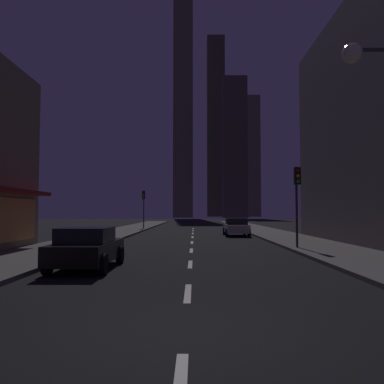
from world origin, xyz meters
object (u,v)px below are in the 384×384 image
at_px(traffic_light_near_right, 297,189).
at_px(street_lamp_right, 381,102).
at_px(car_parked_far, 236,227).
at_px(car_parked_near, 87,248).
at_px(fire_hydrant_far_left, 104,235).
at_px(traffic_light_far_left, 144,201).

distance_m(traffic_light_near_right, street_lamp_right, 9.66).
distance_m(car_parked_far, street_lamp_right, 21.99).
distance_m(car_parked_near, car_parked_far, 19.92).
bearing_deg(fire_hydrant_far_left, car_parked_near, -79.59).
xyz_separation_m(fire_hydrant_far_left, street_lamp_right, (11.28, -15.43, 4.61)).
distance_m(car_parked_far, traffic_light_near_right, 12.40).
height_order(car_parked_near, street_lamp_right, street_lamp_right).
height_order(car_parked_near, traffic_light_far_left, traffic_light_far_left).
xyz_separation_m(car_parked_near, car_parked_far, (7.20, 18.57, 0.00)).
bearing_deg(car_parked_near, fire_hydrant_far_left, 100.41).
bearing_deg(street_lamp_right, traffic_light_near_right, 89.27).
bearing_deg(traffic_light_far_left, traffic_light_near_right, -64.41).
bearing_deg(fire_hydrant_far_left, traffic_light_near_right, -27.61).
distance_m(car_parked_far, fire_hydrant_far_left, 11.27).
bearing_deg(fire_hydrant_far_left, street_lamp_right, -53.84).
relative_size(fire_hydrant_far_left, traffic_light_far_left, 0.16).
distance_m(traffic_light_near_right, traffic_light_far_left, 25.47).
bearing_deg(street_lamp_right, car_parked_near, 162.04).
bearing_deg(traffic_light_far_left, car_parked_far, -50.30).
xyz_separation_m(car_parked_near, fire_hydrant_far_left, (-2.30, 12.52, -0.29)).
bearing_deg(fire_hydrant_far_left, traffic_light_far_left, 88.65).
distance_m(car_parked_far, traffic_light_far_left, 14.46).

